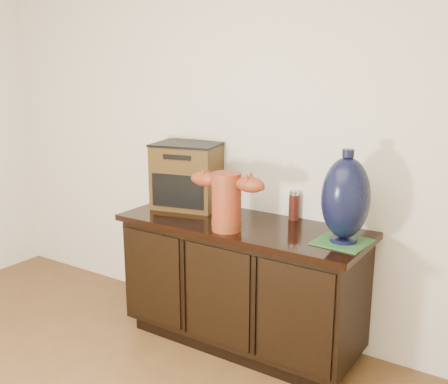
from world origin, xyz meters
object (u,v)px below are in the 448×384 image
Objects in this scene: sideboard at (241,283)px; lamp_base at (346,198)px; tv_radio at (188,175)px; spray_can at (294,205)px; terracotta_vessel at (227,198)px.

lamp_base reaches higher than sideboard.
spray_can is (0.69, 0.11, -0.12)m from tv_radio.
terracotta_vessel is 0.45m from spray_can.
lamp_base is (0.61, 0.15, 0.05)m from terracotta_vessel.
sideboard is 3.13× the size of tv_radio.
terracotta_vessel is 0.54m from tv_radio.
terracotta_vessel reaches higher than spray_can.
spray_can is at bearing 149.42° from lamp_base.
sideboard is at bearing -26.76° from tv_radio.
terracotta_vessel is at bearing -90.84° from sideboard.
sideboard is at bearing -133.40° from spray_can.
terracotta_vessel is 0.97× the size of tv_radio.
spray_can is at bearing -3.53° from tv_radio.
lamp_base reaches higher than tv_radio.
tv_radio is (-0.47, 0.28, 0.02)m from terracotta_vessel.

